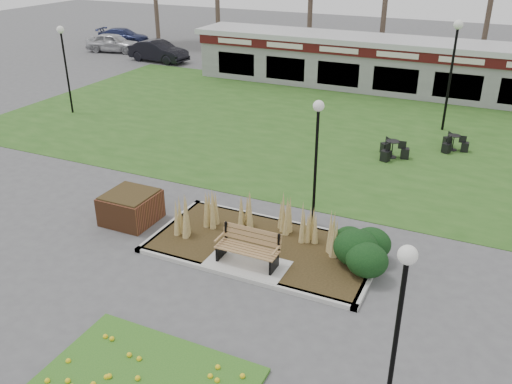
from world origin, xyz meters
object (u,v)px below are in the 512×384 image
at_px(food_pavilion, 402,66).
at_px(lamp_post_far_left, 64,51).
at_px(lamp_post_near_right, 401,302).
at_px(car_silver, 113,43).
at_px(park_bench, 249,247).
at_px(lamp_post_far_right, 454,52).
at_px(bistro_set_d, 392,152).
at_px(brick_planter, 131,207).
at_px(bistro_set_b, 453,145).
at_px(car_blue, 124,36).
at_px(lamp_post_near_left, 317,136).
at_px(car_black, 158,51).

xyz_separation_m(food_pavilion, lamp_post_far_left, (-14.00, -10.94, 1.60)).
bearing_deg(lamp_post_near_right, car_silver, 135.62).
bearing_deg(car_silver, food_pavilion, -107.18).
bearing_deg(food_pavilion, park_bench, -90.00).
distance_m(lamp_post_far_right, bistro_set_d, 5.65).
height_order(brick_planter, food_pavilion, food_pavilion).
bearing_deg(bistro_set_b, brick_planter, -128.15).
bearing_deg(bistro_set_b, car_silver, 157.23).
bearing_deg(park_bench, bistro_set_b, 70.97).
xyz_separation_m(bistro_set_b, car_blue, (-27.29, 13.94, 0.38)).
distance_m(lamp_post_near_left, lamp_post_near_right, 7.67).
xyz_separation_m(park_bench, car_silver, (-22.01, 22.21, 0.11)).
relative_size(park_bench, lamp_post_far_left, 0.40).
bearing_deg(car_silver, brick_planter, -151.34).
bearing_deg(lamp_post_far_left, brick_planter, -39.89).
relative_size(bistro_set_b, car_blue, 0.28).
bearing_deg(lamp_post_near_right, food_pavilion, 100.89).
bearing_deg(brick_planter, bistro_set_d, 54.53).
bearing_deg(lamp_post_near_left, lamp_post_near_right, -60.85).
xyz_separation_m(food_pavilion, lamp_post_near_right, (4.51, -23.46, 1.31)).
relative_size(food_pavilion, lamp_post_near_right, 6.44).
xyz_separation_m(food_pavilion, car_black, (-16.95, 1.04, -0.75)).
relative_size(lamp_post_near_left, car_blue, 0.93).
height_order(lamp_post_far_left, bistro_set_b, lamp_post_far_left).
relative_size(brick_planter, bistro_set_d, 1.18).
bearing_deg(lamp_post_far_left, car_black, 103.84).
bearing_deg(car_blue, lamp_post_far_right, -123.87).
bearing_deg(food_pavilion, lamp_post_far_left, -142.00).
xyz_separation_m(park_bench, bistro_set_b, (3.91, 11.33, -0.36)).
distance_m(park_bench, lamp_post_near_left, 3.80).
xyz_separation_m(food_pavilion, bistro_set_d, (1.80, -10.27, -1.23)).
bearing_deg(lamp_post_far_right, lamp_post_near_right, -85.63).
height_order(lamp_post_far_left, bistro_set_d, lamp_post_far_left).
height_order(park_bench, bistro_set_b, park_bench).
xyz_separation_m(bistro_set_d, car_blue, (-25.18, 15.82, 0.36)).
bearing_deg(park_bench, car_blue, 132.79).
distance_m(lamp_post_near_right, car_silver, 37.17).
bearing_deg(car_black, lamp_post_far_right, -103.97).
bearing_deg(brick_planter, park_bench, -9.69).
xyz_separation_m(lamp_post_near_left, car_silver, (-22.79, 19.26, -2.15)).
bearing_deg(car_silver, bistro_set_b, -123.49).
distance_m(lamp_post_near_left, lamp_post_far_left, 15.88).
relative_size(food_pavilion, lamp_post_near_left, 6.29).
height_order(food_pavilion, car_silver, food_pavilion).
distance_m(lamp_post_near_left, car_blue, 32.97).
height_order(food_pavilion, lamp_post_near_right, lamp_post_near_right).
relative_size(car_black, car_blue, 1.04).
bearing_deg(car_blue, lamp_post_far_left, -160.91).
height_order(food_pavilion, bistro_set_b, food_pavilion).
distance_m(food_pavilion, bistro_set_d, 10.49).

